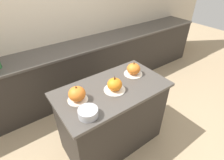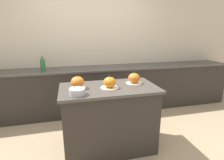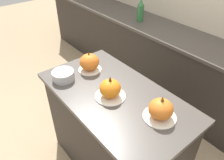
% 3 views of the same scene
% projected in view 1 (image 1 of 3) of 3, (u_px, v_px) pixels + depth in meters
% --- Properties ---
extents(ground_plane, '(12.00, 12.00, 0.00)m').
position_uv_depth(ground_plane, '(112.00, 140.00, 2.48)').
color(ground_plane, tan).
extents(wall_back, '(8.00, 0.06, 2.50)m').
position_uv_depth(wall_back, '(54.00, 24.00, 2.84)').
color(wall_back, beige).
rests_on(wall_back, ground_plane).
extents(kitchen_island, '(1.29, 0.71, 0.92)m').
position_uv_depth(kitchen_island, '(112.00, 117.00, 2.21)').
color(kitchen_island, '#2D2823').
rests_on(kitchen_island, ground_plane).
extents(back_counter, '(6.00, 0.60, 0.93)m').
position_uv_depth(back_counter, '(70.00, 73.00, 3.06)').
color(back_counter, '#2D2823').
rests_on(back_counter, ground_plane).
extents(pumpkin_cake_left, '(0.21, 0.21, 0.18)m').
position_uv_depth(pumpkin_cake_left, '(77.00, 94.00, 1.74)').
color(pumpkin_cake_left, silver).
rests_on(pumpkin_cake_left, kitchen_island).
extents(pumpkin_cake_center, '(0.24, 0.24, 0.19)m').
position_uv_depth(pumpkin_cake_center, '(115.00, 85.00, 1.88)').
color(pumpkin_cake_center, silver).
rests_on(pumpkin_cake_center, kitchen_island).
extents(pumpkin_cake_right, '(0.23, 0.23, 0.19)m').
position_uv_depth(pumpkin_cake_right, '(134.00, 69.00, 2.15)').
color(pumpkin_cake_right, silver).
rests_on(pumpkin_cake_right, kitchen_island).
extents(mixing_bowl, '(0.19, 0.19, 0.08)m').
position_uv_depth(mixing_bowl, '(88.00, 113.00, 1.58)').
color(mixing_bowl, '#ADADB2').
rests_on(mixing_bowl, kitchen_island).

